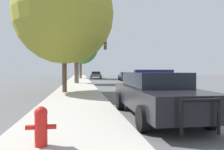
% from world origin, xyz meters
% --- Properties ---
extents(sidewalk_left, '(3.00, 110.00, 0.13)m').
position_xyz_m(sidewalk_left, '(-5.10, 0.00, 0.07)').
color(sidewalk_left, '#ADA89E').
rests_on(sidewalk_left, ground_plane).
extents(police_car, '(2.04, 5.12, 1.55)m').
position_xyz_m(police_car, '(-2.47, 1.26, 0.78)').
color(police_car, black).
rests_on(police_car, ground_plane).
extents(fire_hydrant, '(0.55, 0.24, 0.74)m').
position_xyz_m(fire_hydrant, '(-5.63, -1.39, 0.52)').
color(fire_hydrant, red).
rests_on(fire_hydrant, sidewalk_left).
extents(traffic_light, '(3.14, 0.35, 4.68)m').
position_xyz_m(traffic_light, '(-3.85, 17.83, 3.43)').
color(traffic_light, '#424247').
rests_on(traffic_light, sidewalk_left).
extents(car_background_oncoming, '(2.14, 4.53, 1.24)m').
position_xyz_m(car_background_oncoming, '(1.67, 25.57, 0.69)').
color(car_background_oncoming, '#333856').
rests_on(car_background_oncoming, ground_plane).
extents(car_background_distant, '(2.16, 4.30, 1.27)m').
position_xyz_m(car_background_distant, '(-1.98, 35.24, 0.68)').
color(car_background_distant, slate).
rests_on(car_background_distant, ground_plane).
extents(tree_sidewalk_mid, '(3.97, 3.97, 6.40)m').
position_xyz_m(tree_sidewalk_mid, '(-5.36, 18.69, 4.53)').
color(tree_sidewalk_mid, brown).
rests_on(tree_sidewalk_mid, sidewalk_left).
extents(tree_sidewalk_near, '(6.28, 6.28, 8.08)m').
position_xyz_m(tree_sidewalk_near, '(-5.89, 8.61, 5.07)').
color(tree_sidewalk_near, brown).
rests_on(tree_sidewalk_near, sidewalk_left).
extents(tree_sidewalk_far, '(6.26, 6.26, 8.69)m').
position_xyz_m(tree_sidewalk_far, '(-4.81, 32.73, 5.68)').
color(tree_sidewalk_far, brown).
rests_on(tree_sidewalk_far, sidewalk_left).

